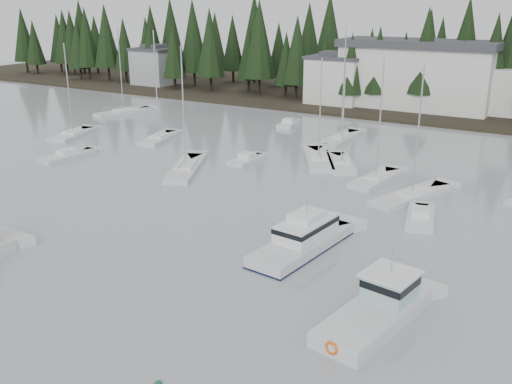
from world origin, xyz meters
TOP-DOWN VIEW (x-y plane):
  - far_shore_land at (0.00, 97.00)m, footprint 240.00×54.00m
  - conifer_treeline at (0.00, 86.00)m, footprint 200.00×22.00m
  - house_west at (-18.00, 79.00)m, footprint 9.54×7.42m
  - house_far_west at (-60.00, 81.00)m, footprint 8.48×7.42m
  - harbor_inn at (-2.96, 82.34)m, footprint 29.50×11.50m
  - cabin_cruiser_center at (4.02, 22.11)m, footprint 4.23×10.37m
  - lobster_boat_teal at (12.07, 15.43)m, footprint 4.47×9.18m
  - sailboat_2 at (-5.32, 44.90)m, footprint 7.51×10.39m
  - sailboat_3 at (-27.62, 43.46)m, footprint 4.52×8.42m
  - sailboat_6 at (-7.11, 55.80)m, footprint 2.60×9.74m
  - sailboat_7 at (-44.69, 54.96)m, footprint 4.66×10.23m
  - sailboat_8 at (7.60, 37.75)m, footprint 5.65×10.28m
  - sailboat_9 at (-39.14, 39.32)m, footprint 4.88×8.63m
  - sailboat_11 at (-16.06, 34.11)m, footprint 6.98×10.82m
  - sailboat_12 at (2.94, 40.93)m, footprint 3.36×8.29m
  - sailboat_13 at (-2.36, 44.45)m, footprint 6.16×8.30m
  - runabout_0 at (-31.05, 31.17)m, footprint 2.52×7.07m
  - runabout_1 at (9.85, 32.35)m, footprint 3.52×6.39m
  - runabout_3 at (-17.30, 60.33)m, footprint 3.12×5.53m
  - runabout_4 at (-12.12, 40.33)m, footprint 2.29×5.22m

SIDE VIEW (x-z plane):
  - far_shore_land at x=0.00m, z-range -0.50..0.50m
  - conifer_treeline at x=0.00m, z-range -10.00..10.00m
  - sailboat_2 at x=-5.32m, z-range -5.99..6.10m
  - sailboat_13 at x=-2.36m, z-range -5.71..5.85m
  - sailboat_8 at x=7.60m, z-range -6.25..6.38m
  - sailboat_11 at x=-16.06m, z-range -6.79..6.93m
  - sailboat_9 at x=-39.14m, z-range -6.32..6.46m
  - sailboat_7 at x=-44.69m, z-range -6.99..7.15m
  - sailboat_12 at x=2.94m, z-range -6.32..6.48m
  - sailboat_6 at x=-7.11m, z-range -7.42..7.60m
  - sailboat_3 at x=-27.62m, z-range -7.15..7.35m
  - runabout_0 at x=-31.05m, z-range -0.58..0.84m
  - runabout_1 at x=9.85m, z-range -0.58..0.84m
  - runabout_3 at x=-17.30m, z-range -0.58..0.84m
  - runabout_4 at x=-12.12m, z-range -0.58..0.84m
  - lobster_boat_teal at x=12.07m, z-range -1.86..3.03m
  - cabin_cruiser_center at x=4.02m, z-range -1.52..2.82m
  - house_far_west at x=-60.00m, z-range 0.28..8.53m
  - house_west at x=-18.00m, z-range 0.28..9.03m
  - harbor_inn at x=-2.96m, z-range 0.33..11.23m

